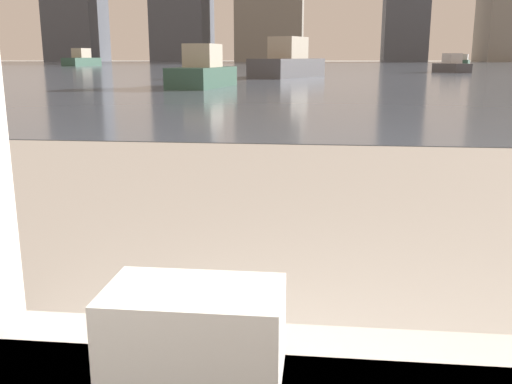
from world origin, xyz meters
The scene contains 7 objects.
towel_stack centered at (-0.09, 0.88, 0.61)m, with size 0.30×0.18×0.16m.
harbor_water centered at (0.00, 62.00, 0.01)m, with size 180.00×110.00×0.01m.
harbor_boat_1 centered at (18.01, 75.82, 0.48)m, with size 2.23×3.72×1.32m.
harbor_boat_2 centered at (-26.17, 62.15, 0.68)m, with size 2.68×5.35×1.92m.
harbor_boat_3 centered at (-3.93, 19.85, 0.53)m, with size 1.83×4.05×1.47m.
harbor_boat_4 centered at (-1.54, 29.81, 0.72)m, with size 3.77×5.65×2.01m.
harbor_boat_5 centered at (8.85, 40.33, 0.45)m, with size 2.03×3.51×1.25m.
Camera 1 is at (0.11, 0.03, 1.06)m, focal length 40.00 mm.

